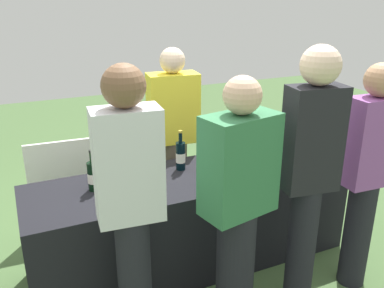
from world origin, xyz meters
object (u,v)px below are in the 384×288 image
(wine_glass_2, at_px, (240,159))
(guest_1, at_px, (238,202))
(wine_bottle_2, at_px, (145,161))
(wine_glass_0, at_px, (117,187))
(guest_0, at_px, (130,201))
(guest_3, at_px, (367,170))
(wine_bottle_6, at_px, (261,144))
(server_pouring, at_px, (174,134))
(wine_bottle_1, at_px, (110,167))
(wine_glass_1, at_px, (203,171))
(wine_bottle_0, at_px, (93,176))
(wine_bottle_4, at_px, (226,149))
(wine_bottle_7, at_px, (283,138))
(wine_bottle_5, at_px, (247,149))
(ice_bucket, at_px, (285,148))
(menu_board, at_px, (63,187))
(wine_bottle_3, at_px, (181,156))
(guest_2, at_px, (309,170))

(wine_glass_2, height_order, guest_1, guest_1)
(wine_bottle_2, relative_size, wine_glass_0, 2.41)
(guest_0, bearing_deg, guest_3, 0.07)
(wine_bottle_6, height_order, server_pouring, server_pouring)
(wine_bottle_1, height_order, wine_glass_1, wine_bottle_1)
(wine_bottle_0, relative_size, wine_glass_2, 2.15)
(wine_glass_1, bearing_deg, wine_bottle_2, 137.43)
(wine_bottle_4, height_order, wine_bottle_7, wine_bottle_7)
(wine_bottle_2, bearing_deg, wine_glass_0, -135.69)
(server_pouring, bearing_deg, wine_bottle_2, 55.67)
(wine_bottle_5, bearing_deg, server_pouring, 125.67)
(ice_bucket, relative_size, guest_1, 0.13)
(ice_bucket, xyz_separation_m, server_pouring, (-0.72, 0.65, 0.03))
(wine_bottle_4, bearing_deg, wine_glass_2, -78.12)
(wine_glass_2, height_order, menu_board, wine_glass_2)
(wine_bottle_4, distance_m, guest_1, 0.87)
(wine_bottle_3, height_order, wine_bottle_6, wine_bottle_3)
(wine_bottle_3, xyz_separation_m, wine_bottle_4, (0.37, -0.04, 0.01))
(guest_1, relative_size, guest_3, 1.00)
(wine_glass_0, xyz_separation_m, ice_bucket, (1.43, 0.12, 0.01))
(guest_0, bearing_deg, wine_bottle_6, 33.11)
(wine_bottle_0, bearing_deg, guest_0, -83.24)
(wine_bottle_0, bearing_deg, wine_bottle_3, 6.53)
(ice_bucket, relative_size, guest_3, 0.13)
(wine_bottle_0, xyz_separation_m, server_pouring, (0.83, 0.57, 0.01))
(wine_bottle_0, xyz_separation_m, wine_bottle_6, (1.40, 0.05, 0.01))
(guest_3, bearing_deg, wine_glass_2, 135.29)
(guest_0, height_order, guest_2, guest_2)
(server_pouring, bearing_deg, guest_1, 91.59)
(wine_glass_0, height_order, server_pouring, server_pouring)
(wine_glass_0, height_order, guest_0, guest_0)
(ice_bucket, xyz_separation_m, menu_board, (-1.67, 0.91, -0.41))
(wine_bottle_6, bearing_deg, wine_bottle_1, 178.25)
(wine_glass_0, bearing_deg, ice_bucket, 4.77)
(wine_glass_2, bearing_deg, wine_bottle_2, 162.62)
(wine_bottle_3, height_order, wine_glass_1, wine_bottle_3)
(wine_bottle_2, xyz_separation_m, server_pouring, (0.43, 0.48, 0.01))
(wine_bottle_1, height_order, ice_bucket, wine_bottle_1)
(guest_2, bearing_deg, wine_glass_0, 159.36)
(wine_bottle_6, height_order, wine_bottle_7, wine_bottle_7)
(wine_glass_1, xyz_separation_m, guest_2, (0.45, -0.58, 0.15))
(wine_bottle_0, distance_m, wine_glass_1, 0.77)
(wine_bottle_2, distance_m, server_pouring, 0.64)
(wine_bottle_6, bearing_deg, wine_glass_1, -158.17)
(guest_2, distance_m, menu_board, 2.17)
(wine_bottle_1, distance_m, wine_bottle_7, 1.50)
(wine_bottle_3, bearing_deg, server_pouring, 73.91)
(wine_bottle_7, bearing_deg, wine_bottle_0, -177.42)
(wine_bottle_1, distance_m, wine_bottle_4, 0.92)
(guest_2, height_order, menu_board, guest_2)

